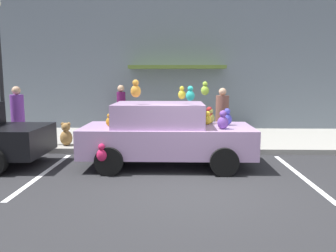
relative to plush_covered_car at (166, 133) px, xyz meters
name	(u,v)px	position (x,y,z in m)	size (l,w,h in m)	color
ground_plane	(195,189)	(0.62, -1.78, -0.80)	(60.00, 60.00, 0.00)	#262628
sidewalk	(187,139)	(0.62, 3.22, -0.73)	(24.00, 4.00, 0.15)	gray
storefront_building	(186,51)	(0.62, 5.36, 2.39)	(24.00, 1.25, 6.40)	slate
parking_stripe_front	(300,175)	(3.02, -0.78, -0.80)	(0.12, 3.60, 0.01)	silver
parking_stripe_rear	(44,173)	(-2.75, -0.78, -0.80)	(0.12, 3.60, 0.01)	silver
plush_covered_car	(166,133)	(0.00, 0.00, 0.00)	(4.11, 2.04, 2.11)	#AB87B4
teddy_bear_on_sidewalk	(66,135)	(-3.01, 1.66, -0.33)	(0.37, 0.30, 0.70)	#9E723D
street_lamp_post	(0,58)	(-4.89, 1.72, 1.92)	(0.28, 0.28, 4.25)	black
pedestrian_near_shopfront	(121,109)	(-1.84, 4.65, 0.17)	(0.33, 0.33, 1.73)	#541344
pedestrian_walking_past	(222,120)	(1.59, 1.62, 0.14)	(0.38, 0.38, 1.71)	brown
pedestrian_by_lamp	(18,117)	(-4.64, 2.10, 0.15)	(0.40, 0.40, 1.74)	#72359A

